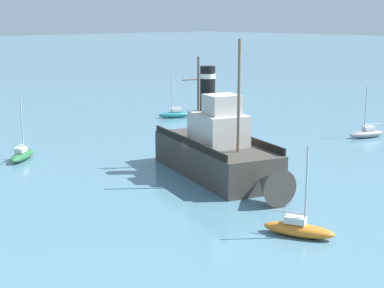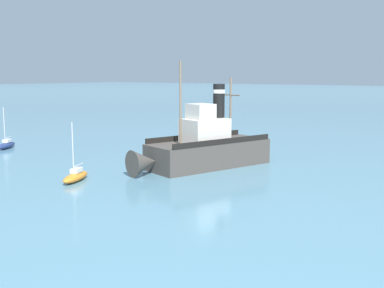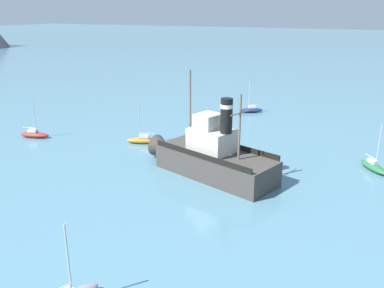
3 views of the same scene
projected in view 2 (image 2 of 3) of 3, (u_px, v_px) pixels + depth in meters
The scene contains 5 objects.
ground_plane at pixel (202, 165), 46.66m from camera, with size 600.00×600.00×0.00m, color teal.
old_tugboat at pixel (204, 148), 45.20m from camera, with size 7.93×14.73×9.90m.
sailboat_green at pixel (215, 139), 61.49m from camera, with size 3.67×3.22×4.90m.
sailboat_orange at pixel (76, 176), 39.52m from camera, with size 2.41×3.94×4.90m.
sailboat_navy at pixel (7, 145), 56.67m from camera, with size 2.88×3.83×4.90m.
Camera 2 is at (-25.13, 38.37, 8.86)m, focal length 45.00 mm.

